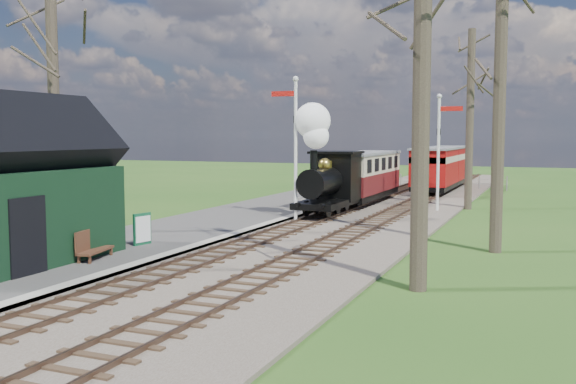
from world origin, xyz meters
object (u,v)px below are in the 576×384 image
station_shed (12,189)px  bench (92,245)px  locomotive (326,168)px  sign_board (142,229)px  semaphore_far (440,143)px  semaphore_near (294,138)px  person (31,247)px  red_carriage_a (435,169)px  coach (363,174)px  red_carriage_b (448,165)px

station_shed → bench: 2.65m
locomotive → sign_board: bearing=-105.5°
bench → semaphore_far: bearing=66.9°
semaphore_near → person: bearing=-100.6°
station_shed → red_carriage_a: bearing=75.7°
station_shed → semaphore_far: (8.67, 18.00, 1.08)m
locomotive → red_carriage_a: size_ratio=0.88×
coach → red_carriage_a: (2.60, 7.07, -0.02)m
sign_board → red_carriage_b: bearing=79.3°
person → red_carriage_b: bearing=-6.1°
semaphore_far → red_carriage_a: 9.48m
semaphore_near → locomotive: (0.76, 2.01, -1.37)m
station_shed → sign_board: size_ratio=6.10×
station_shed → bench: station_shed is taller
semaphore_near → coach: semaphore_near is taller
red_carriage_a → red_carriage_b: size_ratio=1.00×
bench → person: size_ratio=1.22×
coach → sign_board: (-2.82, -16.17, -0.93)m
semaphore_far → red_carriage_a: (-1.77, 9.15, -1.72)m
coach → red_carriage_b: coach is taller
bench → sign_board: bearing=91.9°
red_carriage_a → bench: 26.38m
red_carriage_a → person: (-5.71, -27.73, -0.79)m
station_shed → red_carriage_b: (6.90, 32.66, -0.64)m
locomotive → sign_board: (-2.81, -10.10, -1.54)m
red_carriage_b → sign_board: red_carriage_b is taller
semaphore_near → sign_board: bearing=-104.2°
locomotive → red_carriage_a: locomotive is taller
coach → bench: bearing=-98.3°
station_shed → person: (1.18, -0.57, -1.42)m
sign_board → person: person is taller
semaphore_far → person: (-7.49, -18.57, -2.51)m
person → locomotive: bearing=-8.4°
station_shed → semaphore_near: size_ratio=1.01×
locomotive → bench: locomotive is taller
bench → person: bearing=-101.2°
station_shed → person: bearing=-25.8°
red_carriage_a → red_carriage_b: 5.50m
semaphore_far → coach: (-4.37, 2.08, -1.70)m
semaphore_far → person: 20.18m
station_shed → red_carriage_b: size_ratio=1.12×
semaphore_far → locomotive: (-4.39, -3.99, -1.10)m
coach → red_carriage_a: bearing=69.8°
semaphore_near → coach: (0.77, 8.08, -1.97)m
red_carriage_b → sign_board: 29.26m
station_shed → red_carriage_a: 28.03m
red_carriage_a → sign_board: (-5.42, -23.24, -0.91)m
red_carriage_b → person: bearing=-99.8°
locomotive → person: 14.98m
semaphore_near → station_shed: bearing=-106.4°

